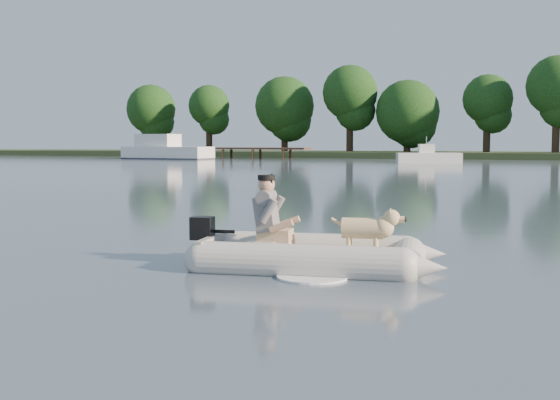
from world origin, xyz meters
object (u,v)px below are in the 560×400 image
at_px(dinghy, 316,226).
at_px(man, 268,211).
at_px(dog, 363,232).
at_px(cabin_cruiser, 167,147).
at_px(dock, 218,153).
at_px(motorboat, 429,150).

relative_size(dinghy, man, 4.39).
bearing_deg(man, dinghy, -4.24).
bearing_deg(dog, cabin_cruiser, 113.91).
distance_m(dinghy, cabin_cruiser, 55.63).
xyz_separation_m(dock, cabin_cruiser, (-2.84, -4.41, 0.61)).
bearing_deg(cabin_cruiser, dog, -52.52).
xyz_separation_m(dinghy, cabin_cruiser, (-29.76, 46.99, 0.61)).
xyz_separation_m(dinghy, dog, (0.56, 0.14, -0.06)).
bearing_deg(motorboat, dinghy, -100.62).
distance_m(man, cabin_cruiser, 55.34).
bearing_deg(man, cabin_cruiser, 112.78).
height_order(dock, cabin_cruiser, cabin_cruiser).
bearing_deg(cabin_cruiser, motorboat, -1.60).
distance_m(dock, cabin_cruiser, 5.28).
relative_size(dock, cabin_cruiser, 2.08).
height_order(dock, man, man).
bearing_deg(man, motorboat, 87.89).
distance_m(dinghy, dog, 0.58).
relative_size(dinghy, cabin_cruiser, 0.49).
distance_m(dinghy, man, 0.64).
bearing_deg(dinghy, cabin_cruiser, 113.35).
bearing_deg(dinghy, motorboat, 88.69).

